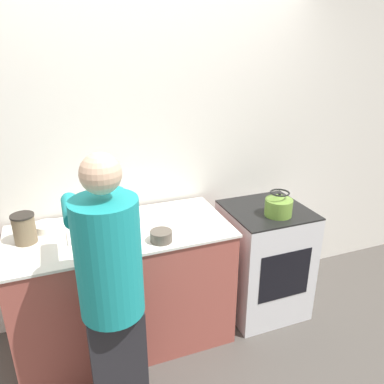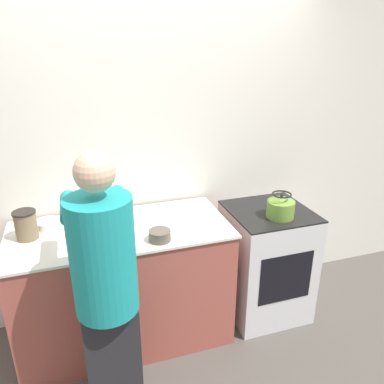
{
  "view_description": "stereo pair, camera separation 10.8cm",
  "coord_description": "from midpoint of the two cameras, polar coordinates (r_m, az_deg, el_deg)",
  "views": [
    {
      "loc": [
        -0.69,
        -1.94,
        2.09
      ],
      "look_at": [
        0.13,
        0.24,
        1.16
      ],
      "focal_mm": 35.0,
      "sensor_mm": 36.0,
      "label": 1
    },
    {
      "loc": [
        -0.59,
        -1.97,
        2.09
      ],
      "look_at": [
        0.13,
        0.24,
        1.16
      ],
      "focal_mm": 35.0,
      "sensor_mm": 36.0,
      "label": 2
    }
  ],
  "objects": [
    {
      "name": "oven",
      "position": [
        3.13,
        9.85,
        -10.15
      ],
      "size": [
        0.61,
        0.6,
        0.9
      ],
      "color": "silver",
      "rests_on": "ground_plane"
    },
    {
      "name": "person",
      "position": [
        2.08,
        -13.68,
        -14.37
      ],
      "size": [
        0.38,
        0.61,
        1.63
      ],
      "color": "#232227",
      "rests_on": "ground_plane"
    },
    {
      "name": "ground_plane",
      "position": [
        2.93,
        -2.03,
        -23.68
      ],
      "size": [
        12.0,
        12.0,
        0.0
      ],
      "primitive_type": "plane",
      "color": "#4C4742"
    },
    {
      "name": "knife",
      "position": [
        2.59,
        -14.82,
        -5.61
      ],
      "size": [
        0.21,
        0.04,
        0.01
      ],
      "rotation": [
        0.0,
        0.0,
        -0.05
      ],
      "color": "silver",
      "rests_on": "cutting_board"
    },
    {
      "name": "cutting_board",
      "position": [
        2.58,
        -15.39,
        -6.09
      ],
      "size": [
        0.38,
        0.19,
        0.02
      ],
      "color": "silver",
      "rests_on": "counter"
    },
    {
      "name": "bowl_prep",
      "position": [
        2.73,
        -22.43,
        -4.97
      ],
      "size": [
        0.16,
        0.16,
        0.05
      ],
      "color": "silver",
      "rests_on": "counter"
    },
    {
      "name": "wall_back",
      "position": [
        2.89,
        -7.2,
        5.75
      ],
      "size": [
        8.0,
        0.05,
        2.6
      ],
      "color": "silver",
      "rests_on": "ground_plane"
    },
    {
      "name": "bowl_mixing",
      "position": [
        2.41,
        -6.01,
        -6.72
      ],
      "size": [
        0.14,
        0.14,
        0.07
      ],
      "color": "brown",
      "rests_on": "counter"
    },
    {
      "name": "counter",
      "position": [
        2.83,
        -11.37,
        -13.94
      ],
      "size": [
        1.49,
        0.71,
        0.91
      ],
      "color": "#9E4C42",
      "rests_on": "ground_plane"
    },
    {
      "name": "kettle",
      "position": [
        2.8,
        12.0,
        -2.02
      ],
      "size": [
        0.2,
        0.2,
        0.18
      ],
      "color": "olive",
      "rests_on": "oven"
    },
    {
      "name": "canister_jar",
      "position": [
        2.6,
        -25.29,
        -5.07
      ],
      "size": [
        0.14,
        0.14,
        0.19
      ],
      "color": "#756047",
      "rests_on": "counter"
    }
  ]
}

